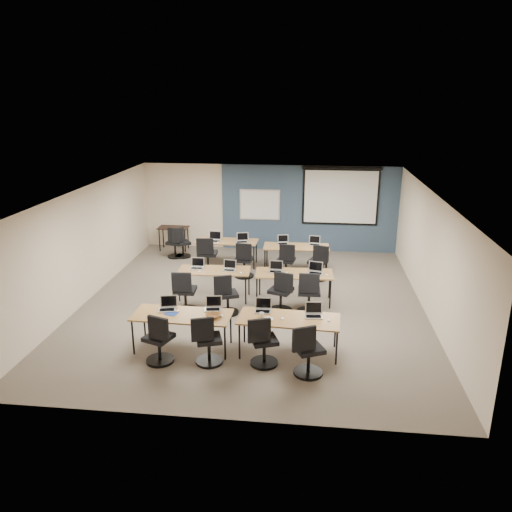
# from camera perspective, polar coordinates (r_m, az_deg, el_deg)

# --- Properties ---
(floor) EXTENTS (8.00, 9.00, 0.02)m
(floor) POSITION_cam_1_polar(r_m,az_deg,el_deg) (11.98, -0.40, -5.43)
(floor) COLOR #6B6354
(floor) RESTS_ON ground
(ceiling) EXTENTS (8.00, 9.00, 0.02)m
(ceiling) POSITION_cam_1_polar(r_m,az_deg,el_deg) (11.19, -0.43, 7.37)
(ceiling) COLOR white
(ceiling) RESTS_ON ground
(wall_back) EXTENTS (8.00, 0.04, 2.70)m
(wall_back) POSITION_cam_1_polar(r_m,az_deg,el_deg) (15.84, 1.54, 5.54)
(wall_back) COLOR beige
(wall_back) RESTS_ON ground
(wall_front) EXTENTS (8.00, 0.04, 2.70)m
(wall_front) POSITION_cam_1_polar(r_m,az_deg,el_deg) (7.38, -4.66, -9.56)
(wall_front) COLOR beige
(wall_front) RESTS_ON ground
(wall_left) EXTENTS (0.04, 9.00, 2.70)m
(wall_left) POSITION_cam_1_polar(r_m,az_deg,el_deg) (12.61, -18.77, 1.32)
(wall_left) COLOR beige
(wall_left) RESTS_ON ground
(wall_right) EXTENTS (0.04, 9.00, 2.70)m
(wall_right) POSITION_cam_1_polar(r_m,az_deg,el_deg) (11.74, 19.35, 0.06)
(wall_right) COLOR beige
(wall_right) RESTS_ON ground
(blue_accent_panel) EXTENTS (5.50, 0.04, 2.70)m
(blue_accent_panel) POSITION_cam_1_polar(r_m,az_deg,el_deg) (15.76, 6.08, 5.38)
(blue_accent_panel) COLOR #3D5977
(blue_accent_panel) RESTS_ON wall_back
(whiteboard) EXTENTS (1.28, 0.03, 0.98)m
(whiteboard) POSITION_cam_1_polar(r_m,az_deg,el_deg) (15.78, 0.43, 5.86)
(whiteboard) COLOR silver
(whiteboard) RESTS_ON wall_back
(projector_screen) EXTENTS (2.40, 0.10, 1.82)m
(projector_screen) POSITION_cam_1_polar(r_m,az_deg,el_deg) (15.61, 9.66, 7.11)
(projector_screen) COLOR black
(projector_screen) RESTS_ON wall_back
(training_table_front_left) EXTENTS (1.90, 0.79, 0.73)m
(training_table_front_left) POSITION_cam_1_polar(r_m,az_deg,el_deg) (9.78, -8.44, -6.83)
(training_table_front_left) COLOR #9F662F
(training_table_front_left) RESTS_ON floor
(training_table_front_right) EXTENTS (1.92, 0.80, 0.73)m
(training_table_front_right) POSITION_cam_1_polar(r_m,az_deg,el_deg) (9.53, 3.77, -7.34)
(training_table_front_right) COLOR brown
(training_table_front_right) RESTS_ON floor
(training_table_mid_left) EXTENTS (1.73, 0.72, 0.73)m
(training_table_mid_left) POSITION_cam_1_polar(r_m,az_deg,el_deg) (12.09, -4.79, -1.80)
(training_table_mid_left) COLOR #9D5F35
(training_table_mid_left) RESTS_ON floor
(training_table_mid_right) EXTENTS (1.83, 0.76, 0.73)m
(training_table_mid_right) POSITION_cam_1_polar(r_m,az_deg,el_deg) (11.87, 4.38, -2.14)
(training_table_mid_right) COLOR olive
(training_table_mid_right) RESTS_ON floor
(training_table_back_left) EXTENTS (1.76, 0.73, 0.73)m
(training_table_back_left) POSITION_cam_1_polar(r_m,az_deg,el_deg) (14.46, -3.34, 1.57)
(training_table_back_left) COLOR #9E633C
(training_table_back_left) RESTS_ON floor
(training_table_back_right) EXTENTS (1.82, 0.76, 0.73)m
(training_table_back_right) POSITION_cam_1_polar(r_m,az_deg,el_deg) (13.96, 4.63, 0.95)
(training_table_back_right) COLOR brown
(training_table_back_right) RESTS_ON floor
(laptop_0) EXTENTS (0.34, 0.29, 0.26)m
(laptop_0) POSITION_cam_1_polar(r_m,az_deg,el_deg) (10.00, -10.04, -5.68)
(laptop_0) COLOR silver
(laptop_0) RESTS_ON training_table_front_left
(mouse_0) EXTENTS (0.08, 0.10, 0.03)m
(mouse_0) POSITION_cam_1_polar(r_m,az_deg,el_deg) (9.89, -8.90, -6.20)
(mouse_0) COLOR white
(mouse_0) RESTS_ON training_table_front_left
(task_chair_0) EXTENTS (0.54, 0.52, 1.00)m
(task_chair_0) POSITION_cam_1_polar(r_m,az_deg,el_deg) (9.46, -11.02, -9.72)
(task_chair_0) COLOR black
(task_chair_0) RESTS_ON floor
(laptop_1) EXTENTS (0.32, 0.27, 0.24)m
(laptop_1) POSITION_cam_1_polar(r_m,az_deg,el_deg) (9.89, -4.92, -5.73)
(laptop_1) COLOR #A1A1AC
(laptop_1) RESTS_ON training_table_front_left
(mouse_1) EXTENTS (0.06, 0.09, 0.03)m
(mouse_1) POSITION_cam_1_polar(r_m,az_deg,el_deg) (9.59, -3.93, -6.84)
(mouse_1) COLOR white
(mouse_1) RESTS_ON training_table_front_left
(task_chair_1) EXTENTS (0.53, 0.51, 0.99)m
(task_chair_1) POSITION_cam_1_polar(r_m,az_deg,el_deg) (9.30, -5.58, -9.98)
(task_chair_1) COLOR black
(task_chair_1) RESTS_ON floor
(laptop_2) EXTENTS (0.32, 0.27, 0.24)m
(laptop_2) POSITION_cam_1_polar(r_m,az_deg,el_deg) (9.77, 0.80, -5.97)
(laptop_2) COLOR #B5B5B6
(laptop_2) RESTS_ON training_table_front_right
(mouse_2) EXTENTS (0.06, 0.10, 0.03)m
(mouse_2) POSITION_cam_1_polar(r_m,az_deg,el_deg) (9.46, 3.04, -7.15)
(mouse_2) COLOR white
(mouse_2) RESTS_ON training_table_front_right
(task_chair_2) EXTENTS (0.54, 0.51, 1.00)m
(task_chair_2) POSITION_cam_1_polar(r_m,az_deg,el_deg) (9.21, 0.79, -10.17)
(task_chair_2) COLOR black
(task_chair_2) RESTS_ON floor
(laptop_3) EXTENTS (0.33, 0.28, 0.25)m
(laptop_3) POSITION_cam_1_polar(r_m,az_deg,el_deg) (9.63, 6.60, -6.47)
(laptop_3) COLOR #B5B5C2
(laptop_3) RESTS_ON training_table_front_right
(mouse_3) EXTENTS (0.08, 0.11, 0.04)m
(mouse_3) POSITION_cam_1_polar(r_m,az_deg,el_deg) (9.48, 8.32, -7.28)
(mouse_3) COLOR white
(mouse_3) RESTS_ON training_table_front_right
(task_chair_3) EXTENTS (0.56, 0.53, 1.01)m
(task_chair_3) POSITION_cam_1_polar(r_m,az_deg,el_deg) (8.96, 5.90, -11.11)
(task_chair_3) COLOR black
(task_chair_3) RESTS_ON floor
(laptop_4) EXTENTS (0.32, 0.27, 0.24)m
(laptop_4) POSITION_cam_1_polar(r_m,az_deg,el_deg) (12.21, -6.74, -1.11)
(laptop_4) COLOR #A0A0AB
(laptop_4) RESTS_ON training_table_mid_left
(mouse_4) EXTENTS (0.08, 0.10, 0.03)m
(mouse_4) POSITION_cam_1_polar(r_m,az_deg,el_deg) (11.96, -6.47, -1.76)
(mouse_4) COLOR white
(mouse_4) RESTS_ON training_table_mid_left
(task_chair_4) EXTENTS (0.54, 0.54, 1.02)m
(task_chair_4) POSITION_cam_1_polar(r_m,az_deg,el_deg) (11.46, -8.17, -4.44)
(task_chair_4) COLOR black
(task_chair_4) RESTS_ON floor
(laptop_5) EXTENTS (0.31, 0.26, 0.24)m
(laptop_5) POSITION_cam_1_polar(r_m,az_deg,el_deg) (12.01, -3.06, -1.34)
(laptop_5) COLOR silver
(laptop_5) RESTS_ON training_table_mid_left
(mouse_5) EXTENTS (0.08, 0.11, 0.03)m
(mouse_5) POSITION_cam_1_polar(r_m,az_deg,el_deg) (11.81, -1.73, -1.92)
(mouse_5) COLOR white
(mouse_5) RESTS_ON training_table_mid_left
(task_chair_5) EXTENTS (0.52, 0.49, 0.98)m
(task_chair_5) POSITION_cam_1_polar(r_m,az_deg,el_deg) (11.28, -3.39, -4.79)
(task_chair_5) COLOR black
(task_chair_5) RESTS_ON floor
(laptop_6) EXTENTS (0.32, 0.27, 0.24)m
(laptop_6) POSITION_cam_1_polar(r_m,az_deg,el_deg) (11.91, 2.28, -1.50)
(laptop_6) COLOR #A0A0AA
(laptop_6) RESTS_ON training_table_mid_right
(mouse_6) EXTENTS (0.08, 0.11, 0.04)m
(mouse_6) POSITION_cam_1_polar(r_m,az_deg,el_deg) (11.80, 3.50, -1.95)
(mouse_6) COLOR white
(mouse_6) RESTS_ON training_table_mid_right
(task_chair_6) EXTENTS (0.56, 0.54, 1.02)m
(task_chair_6) POSITION_cam_1_polar(r_m,az_deg,el_deg) (11.35, 2.92, -4.49)
(task_chair_6) COLOR black
(task_chair_6) RESTS_ON floor
(laptop_7) EXTENTS (0.34, 0.29, 0.26)m
(laptop_7) POSITION_cam_1_polar(r_m,az_deg,el_deg) (11.88, 6.82, -1.64)
(laptop_7) COLOR #B6B6C2
(laptop_7) RESTS_ON training_table_mid_right
(mouse_7) EXTENTS (0.07, 0.10, 0.03)m
(mouse_7) POSITION_cam_1_polar(r_m,az_deg,el_deg) (11.77, 8.13, -2.17)
(mouse_7) COLOR white
(mouse_7) RESTS_ON training_table_mid_right
(task_chair_7) EXTENTS (0.56, 0.56, 1.04)m
(task_chair_7) POSITION_cam_1_polar(r_m,az_deg,el_deg) (11.32, 6.06, -4.62)
(task_chair_7) COLOR black
(task_chair_7) RESTS_ON floor
(laptop_8) EXTENTS (0.36, 0.31, 0.27)m
(laptop_8) POSITION_cam_1_polar(r_m,az_deg,el_deg) (14.44, -4.76, 1.98)
(laptop_8) COLOR #ADADBB
(laptop_8) RESTS_ON training_table_back_left
(mouse_8) EXTENTS (0.09, 0.11, 0.03)m
(mouse_8) POSITION_cam_1_polar(r_m,az_deg,el_deg) (14.27, -4.35, 1.57)
(mouse_8) COLOR white
(mouse_8) RESTS_ON training_table_back_left
(task_chair_8) EXTENTS (0.58, 0.58, 1.05)m
(task_chair_8) POSITION_cam_1_polar(r_m,az_deg,el_deg) (13.91, -5.60, -0.22)
(task_chair_8) COLOR black
(task_chair_8) RESTS_ON floor
(laptop_9) EXTENTS (0.34, 0.29, 0.26)m
(laptop_9) POSITION_cam_1_polar(r_m,az_deg,el_deg) (14.30, -1.59, 1.87)
(laptop_9) COLOR silver
(laptop_9) RESTS_ON training_table_back_left
(mouse_9) EXTENTS (0.08, 0.11, 0.04)m
(mouse_9) POSITION_cam_1_polar(r_m,az_deg,el_deg) (14.03, -0.56, 1.33)
(mouse_9) COLOR white
(mouse_9) RESTS_ON training_table_back_left
(task_chair_9) EXTENTS (0.53, 0.53, 1.00)m
(task_chair_9) POSITION_cam_1_polar(r_m,az_deg,el_deg) (13.51, -1.38, -0.79)
(task_chair_9) COLOR black
(task_chair_9) RESTS_ON floor
(laptop_10) EXTENTS (0.31, 0.26, 0.24)m
(laptop_10) POSITION_cam_1_polar(r_m,az_deg,el_deg) (14.17, 3.09, 1.67)
(laptop_10) COLOR silver
(laptop_10) RESTS_ON training_table_back_right
(mouse_10) EXTENTS (0.07, 0.11, 0.04)m
(mouse_10) POSITION_cam_1_polar(r_m,az_deg,el_deg) (13.98, 4.04, 1.24)
(mouse_10) COLOR white
(mouse_10) RESTS_ON training_table_back_right
(task_chair_10) EXTENTS (0.51, 0.51, 0.99)m
(task_chair_10) POSITION_cam_1_polar(r_m,az_deg,el_deg) (13.48, 3.47, -0.87)
(task_chair_10) COLOR black
(task_chair_10) RESTS_ON floor
(laptop_11) EXTENTS (0.31, 0.27, 0.24)m
(laptop_11) POSITION_cam_1_polar(r_m,az_deg,el_deg) (14.13, 6.71, 1.54)
(laptop_11) COLOR #BDBDBF
(laptop_11) RESTS_ON training_table_back_right
(mouse_11) EXTENTS (0.07, 0.10, 0.03)m
(mouse_11) POSITION_cam_1_polar(r_m,az_deg,el_deg) (13.98, 7.24, 1.13)
(mouse_11) COLOR white
(mouse_11) RESTS_ON training_table_back_right
(task_chair_11) EXTENTS (0.54, 0.52, 1.00)m
(task_chair_11) POSITION_cam_1_polar(r_m,az_deg,el_deg) (13.45, 7.14, -1.03)
(task_chair_11) COLOR black
(task_chair_11) RESTS_ON floor
(blue_mousepad) EXTENTS (0.28, 0.25, 0.01)m
(blue_mousepad) POSITION_cam_1_polar(r_m,az_deg,el_deg) (9.82, -9.66, -6.50)
(blue_mousepad) COLOR navy
(blue_mousepad) RESTS_ON training_table_front_left
(snack_bowl) EXTENTS (0.41, 0.41, 0.08)m
(snack_bowl) POSITION_cam_1_polar(r_m,az_deg,el_deg) (9.55, -4.93, -6.78)
(snack_bowl) COLOR olive
(snack_bowl) RESTS_ON training_table_front_left
(snack_plate) EXTENTS (0.19, 0.19, 0.01)m
(snack_plate) POSITION_cam_1_polar(r_m,az_deg,el_deg) (9.45, 1.44, -7.21)
(snack_plate) COLOR white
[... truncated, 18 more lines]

